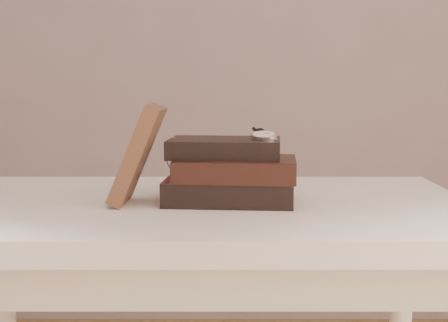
{
  "coord_description": "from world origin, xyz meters",
  "views": [
    {
      "loc": [
        0.05,
        -0.84,
        0.97
      ],
      "look_at": [
        0.05,
        0.34,
        0.82
      ],
      "focal_mm": 52.8,
      "sensor_mm": 36.0,
      "label": 1
    }
  ],
  "objects": [
    {
      "name": "book_stack",
      "position": [
        0.06,
        0.34,
        0.8
      ],
      "size": [
        0.24,
        0.18,
        0.12
      ],
      "color": "black",
      "rests_on": "table"
    },
    {
      "name": "journal",
      "position": [
        -0.1,
        0.32,
        0.84
      ],
      "size": [
        0.1,
        0.12,
        0.18
      ],
      "primitive_type": "cube",
      "rotation": [
        0.0,
        0.4,
        -0.04
      ],
      "color": "#482A1B",
      "rests_on": "table"
    },
    {
      "name": "pocket_watch",
      "position": [
        0.12,
        0.33,
        0.87
      ],
      "size": [
        0.05,
        0.15,
        0.02
      ],
      "color": "silver",
      "rests_on": "book_stack"
    },
    {
      "name": "table",
      "position": [
        0.0,
        0.35,
        0.66
      ],
      "size": [
        1.0,
        0.6,
        0.75
      ],
      "color": "white",
      "rests_on": "ground"
    },
    {
      "name": "eyeglasses",
      "position": [
        -0.02,
        0.43,
        0.82
      ],
      "size": [
        0.1,
        0.12,
        0.05
      ],
      "color": "silver",
      "rests_on": "book_stack"
    }
  ]
}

